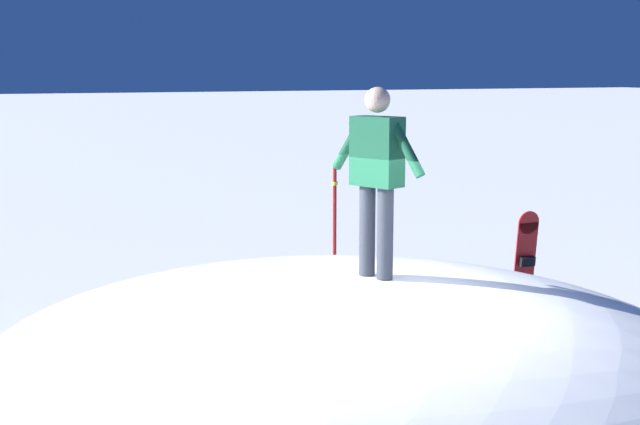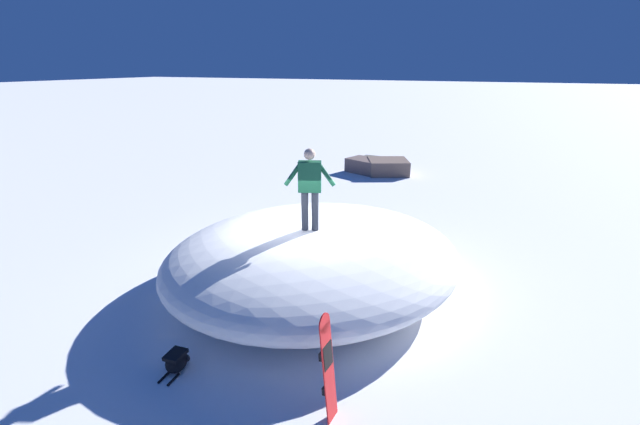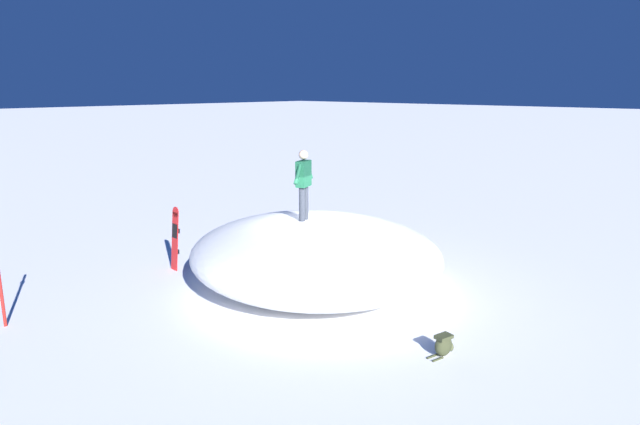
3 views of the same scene
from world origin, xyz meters
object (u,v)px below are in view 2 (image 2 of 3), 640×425
(backpack_near, at_px, (177,361))
(backpack_far, at_px, (411,225))
(snowboarder_standing, at_px, (310,185))
(snowboard_primary_upright, at_px, (327,366))

(backpack_near, xyz_separation_m, backpack_far, (2.02, 7.39, 0.03))
(backpack_near, relative_size, backpack_far, 1.13)
(snowboarder_standing, bearing_deg, snowboard_primary_upright, -60.82)
(backpack_far, bearing_deg, snowboarder_standing, -104.03)
(snowboarder_standing, distance_m, backpack_near, 3.84)
(snowboarder_standing, relative_size, backpack_near, 2.69)
(snowboard_primary_upright, xyz_separation_m, backpack_near, (-2.53, -0.09, -0.66))
(backpack_near, bearing_deg, backpack_far, 74.74)
(backpack_near, bearing_deg, snowboard_primary_upright, 2.13)
(snowboard_primary_upright, relative_size, backpack_far, 3.00)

